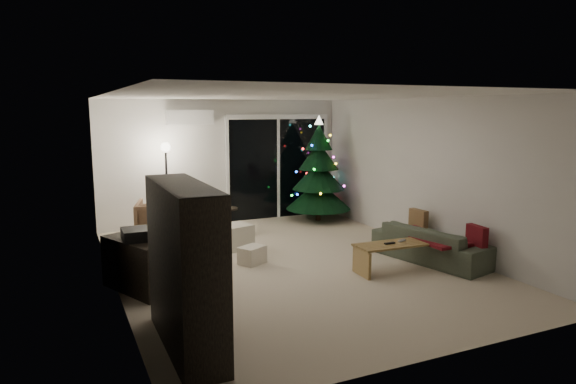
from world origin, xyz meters
name	(u,v)px	position (x,y,z in m)	size (l,w,h in m)	color
room	(278,183)	(0.46, 1.49, 1.02)	(6.50, 7.51, 2.60)	beige
bookshelf	(164,270)	(-2.25, -2.04, 0.81)	(0.41, 1.61, 1.61)	black
media_cabinet	(138,265)	(-2.25, -0.23, 0.34)	(0.40, 1.08, 0.67)	black
stereo	(136,234)	(-2.25, -0.23, 0.74)	(0.34, 0.40, 0.14)	black
armchair	(162,222)	(-1.51, 1.99, 0.39)	(0.82, 0.85, 0.77)	brown
ottoman	(236,236)	(-0.44, 1.20, 0.20)	(0.45, 0.45, 0.40)	beige
cardboard_box_a	(182,247)	(-1.39, 1.06, 0.15)	(0.43, 0.33, 0.31)	beige
cardboard_box_b	(252,255)	(-0.51, 0.27, 0.13)	(0.38, 0.28, 0.26)	beige
side_table	(228,220)	(-0.24, 2.28, 0.24)	(0.39, 0.39, 0.48)	black
floor_lamp	(167,190)	(-1.26, 2.74, 0.82)	(0.26, 0.26, 1.64)	black
sofa	(432,244)	(2.05, -0.74, 0.27)	(1.84, 0.72, 0.54)	#4D5947
sofa_throw	(427,237)	(1.95, -0.74, 0.39)	(0.58, 1.33, 0.04)	maroon
cushion_a	(418,220)	(2.30, -0.09, 0.49)	(0.11, 0.35, 0.35)	olive
cushion_b	(477,238)	(2.30, -1.39, 0.49)	(0.11, 0.35, 0.35)	maroon
coffee_table	(398,256)	(1.29, -0.91, 0.20)	(1.28, 0.45, 0.41)	#A68751
remote_a	(390,243)	(1.14, -0.91, 0.42)	(0.16, 0.05, 0.02)	black
remote_b	(402,241)	(1.39, -0.86, 0.42)	(0.15, 0.04, 0.02)	slate
christmas_tree	(319,169)	(1.83, 2.57, 1.09)	(1.35, 1.35, 2.18)	#0A3819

